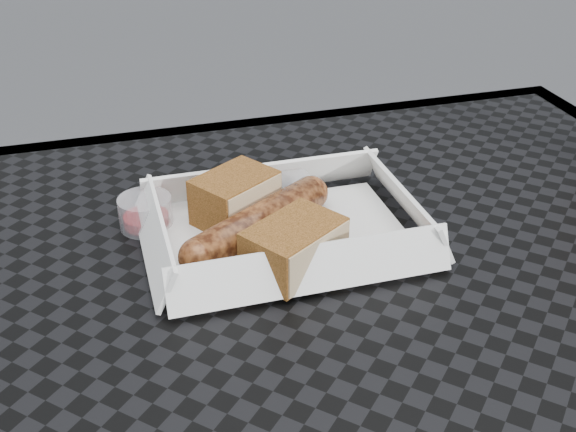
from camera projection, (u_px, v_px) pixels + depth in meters
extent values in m
cube|color=black|center=(388.00, 311.00, 0.58)|extent=(0.80, 0.80, 0.01)
cube|color=black|center=(266.00, 132.00, 0.91)|extent=(0.80, 0.03, 0.03)
cylinder|color=black|center=(28.00, 419.00, 0.98)|extent=(0.03, 0.03, 0.73)
cylinder|color=black|center=(489.00, 327.00, 1.15)|extent=(0.03, 0.03, 0.73)
cube|color=white|center=(285.00, 237.00, 0.66)|extent=(0.22, 0.15, 0.00)
cylinder|color=brown|center=(259.00, 223.00, 0.65)|extent=(0.14, 0.11, 0.03)
sphere|color=brown|center=(311.00, 193.00, 0.69)|extent=(0.03, 0.03, 0.03)
sphere|color=brown|center=(198.00, 257.00, 0.60)|extent=(0.03, 0.03, 0.03)
cube|color=brown|center=(235.00, 198.00, 0.67)|extent=(0.09, 0.08, 0.05)
cube|color=brown|center=(294.00, 247.00, 0.61)|extent=(0.10, 0.09, 0.04)
cylinder|color=#EB510A|center=(365.00, 253.00, 0.63)|extent=(0.02, 0.02, 0.00)
torus|color=white|center=(376.00, 254.00, 0.63)|extent=(0.02, 0.02, 0.00)
cube|color=#B2D17F|center=(376.00, 249.00, 0.64)|extent=(0.02, 0.02, 0.00)
cube|color=white|center=(221.00, 213.00, 0.70)|extent=(0.16, 0.16, 0.00)
cylinder|color=maroon|center=(146.00, 212.00, 0.67)|extent=(0.05, 0.05, 0.03)
cylinder|color=silver|center=(284.00, 190.00, 0.71)|extent=(0.05, 0.05, 0.03)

